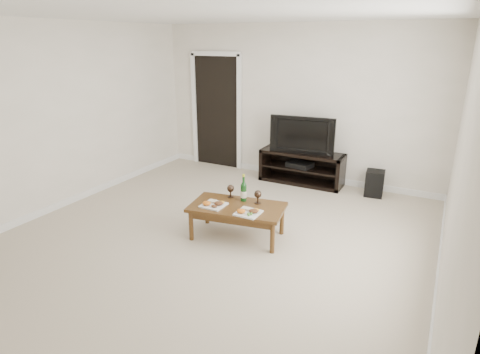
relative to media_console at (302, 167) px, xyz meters
name	(u,v)px	position (x,y,z in m)	size (l,w,h in m)	color
floor	(212,240)	(-0.26, -2.50, -0.28)	(5.50, 5.50, 0.00)	beige
back_wall	(296,104)	(-0.26, 0.27, 1.02)	(5.00, 0.04, 2.60)	white
ceiling	(206,10)	(-0.26, -2.50, 2.35)	(5.00, 5.50, 0.04)	white
doorway	(217,113)	(-1.81, 0.24, 0.75)	(0.90, 0.02, 2.05)	black
media_console	(302,167)	(0.00, 0.00, 0.00)	(1.40, 0.45, 0.55)	black
television	(303,134)	(0.00, 0.00, 0.58)	(1.07, 0.14, 0.61)	black
av_receiver	(300,165)	(-0.03, -0.01, 0.05)	(0.40, 0.30, 0.08)	black
subwoofer	(374,183)	(1.21, -0.03, -0.07)	(0.27, 0.27, 0.41)	black
coffee_table	(237,221)	(-0.03, -2.26, -0.07)	(1.14, 0.62, 0.42)	#543417
plate_left	(214,203)	(-0.28, -2.40, 0.18)	(0.27, 0.27, 0.07)	white
plate_right	(248,211)	(0.19, -2.41, 0.18)	(0.27, 0.27, 0.07)	white
wine_bottle	(244,188)	(-0.04, -2.08, 0.32)	(0.07, 0.07, 0.35)	#103D14
goblet_left	(231,191)	(-0.24, -2.06, 0.23)	(0.09, 0.09, 0.17)	#36271D
goblet_right	(258,197)	(0.16, -2.08, 0.23)	(0.09, 0.09, 0.17)	#36271D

